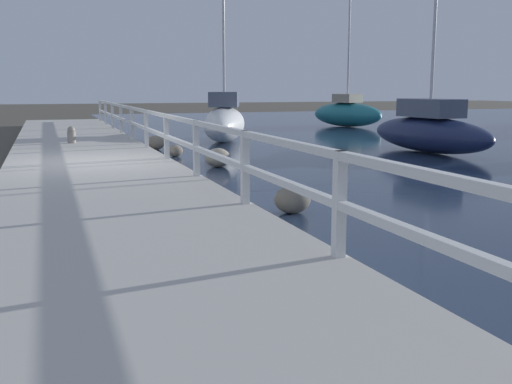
% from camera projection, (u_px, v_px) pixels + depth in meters
% --- Properties ---
extents(ground_plane, '(120.00, 120.00, 0.00)m').
position_uv_depth(ground_plane, '(91.00, 175.00, 12.51)').
color(ground_plane, '#4C473D').
extents(dock_walkway, '(3.41, 36.00, 0.27)m').
position_uv_depth(dock_walkway, '(91.00, 168.00, 12.49)').
color(dock_walkway, beige).
rests_on(dock_walkway, ground).
extents(railing, '(0.10, 32.50, 0.97)m').
position_uv_depth(railing, '(166.00, 128.00, 12.87)').
color(railing, white).
rests_on(railing, dock_walkway).
extents(boulder_downstream, '(0.56, 0.50, 0.42)m').
position_uv_depth(boulder_downstream, '(155.00, 143.00, 17.44)').
color(boulder_downstream, slate).
rests_on(boulder_downstream, ground).
extents(boulder_near_dock, '(0.42, 0.38, 0.31)m').
position_uv_depth(boulder_near_dock, '(175.00, 151.00, 15.77)').
color(boulder_near_dock, slate).
rests_on(boulder_near_dock, ground).
extents(boulder_upstream, '(0.58, 0.52, 0.44)m').
position_uv_depth(boulder_upstream, '(218.00, 158.00, 13.67)').
color(boulder_upstream, gray).
rests_on(boulder_upstream, ground).
extents(boulder_water_edge, '(0.54, 0.48, 0.40)m').
position_uv_depth(boulder_water_edge, '(292.00, 199.00, 8.63)').
color(boulder_water_edge, '#666056').
rests_on(boulder_water_edge, ground).
extents(mooring_bollard, '(0.23, 0.23, 0.47)m').
position_uv_depth(mooring_bollard, '(71.00, 135.00, 16.68)').
color(mooring_bollard, gray).
rests_on(mooring_bollard, dock_walkway).
extents(sailboat_navy, '(1.55, 4.89, 7.06)m').
position_uv_depth(sailboat_navy, '(429.00, 131.00, 16.71)').
color(sailboat_navy, '#192347').
rests_on(sailboat_navy, water_surface).
extents(sailboat_white, '(2.97, 5.07, 5.31)m').
position_uv_depth(sailboat_white, '(224.00, 122.00, 20.24)').
color(sailboat_white, white).
rests_on(sailboat_white, water_surface).
extents(sailboat_teal, '(2.85, 4.10, 6.38)m').
position_uv_depth(sailboat_teal, '(347.00, 113.00, 27.95)').
color(sailboat_teal, '#1E707A').
rests_on(sailboat_teal, water_surface).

